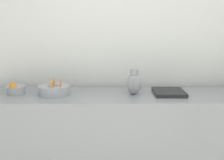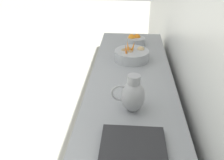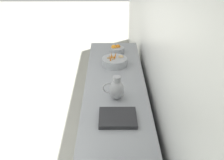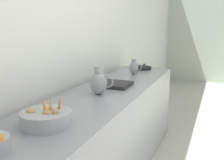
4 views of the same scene
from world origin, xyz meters
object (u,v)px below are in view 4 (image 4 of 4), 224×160
Objects in this scene: vegetable_colander at (46,118)px; metal_pitcher_tall at (99,82)px; skillet_on_counter at (142,68)px; metal_pitcher_short at (134,67)px.

metal_pitcher_tall reaches higher than vegetable_colander.
metal_pitcher_tall reaches higher than skillet_on_counter.
metal_pitcher_tall is 1.44m from skillet_on_counter.
metal_pitcher_tall is 1.35× the size of metal_pitcher_short.
metal_pitcher_tall is (-0.01, 0.79, 0.06)m from vegetable_colander.
vegetable_colander is at bearing -89.45° from metal_pitcher_tall.
metal_pitcher_short is at bearing 90.41° from vegetable_colander.
vegetable_colander is 1.68× the size of metal_pitcher_short.
vegetable_colander is 0.74× the size of skillet_on_counter.
metal_pitcher_tall is at bearing -89.69° from metal_pitcher_short.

